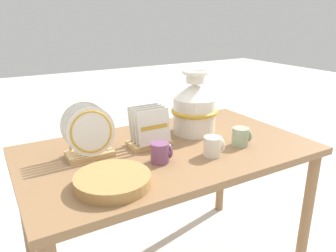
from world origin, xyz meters
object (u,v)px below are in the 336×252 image
object	(u,v)px
ceramic_vase	(194,107)
wicker_charger_stack	(113,181)
dish_rack_round_plates	(89,134)
mug_plum_glaze	(161,152)
dish_rack_square_plates	(149,132)
mug_cream_glaze	(213,146)
mug_sage_glaze	(241,136)

from	to	relation	value
ceramic_vase	wicker_charger_stack	world-z (taller)	ceramic_vase
dish_rack_round_plates	wicker_charger_stack	world-z (taller)	dish_rack_round_plates
wicker_charger_stack	mug_plum_glaze	size ratio (longest dim) A/B	3.22
dish_rack_square_plates	mug_cream_glaze	world-z (taller)	dish_rack_square_plates
wicker_charger_stack	mug_cream_glaze	distance (m)	0.50
dish_rack_square_plates	wicker_charger_stack	bearing A→B (deg)	-135.97
mug_plum_glaze	ceramic_vase	bearing A→B (deg)	35.34
ceramic_vase	wicker_charger_stack	distance (m)	0.70
dish_rack_round_plates	mug_sage_glaze	distance (m)	0.72
dish_rack_round_plates	mug_sage_glaze	size ratio (longest dim) A/B	2.67
ceramic_vase	dish_rack_round_plates	size ratio (longest dim) A/B	1.42
dish_rack_square_plates	wicker_charger_stack	world-z (taller)	dish_rack_square_plates
ceramic_vase	dish_rack_square_plates	size ratio (longest dim) A/B	1.66
dish_rack_round_plates	mug_sage_glaze	xyz separation A→B (m)	(0.68, -0.24, -0.06)
ceramic_vase	mug_sage_glaze	xyz separation A→B (m)	(0.09, -0.27, -0.10)
dish_rack_round_plates	mug_plum_glaze	distance (m)	0.33
mug_sage_glaze	mug_plum_glaze	bearing A→B (deg)	176.51
mug_sage_glaze	mug_plum_glaze	xyz separation A→B (m)	(-0.43, 0.03, 0.00)
wicker_charger_stack	mug_cream_glaze	bearing A→B (deg)	4.43
dish_rack_square_plates	mug_sage_glaze	size ratio (longest dim) A/B	2.29
dish_rack_round_plates	mug_sage_glaze	bearing A→B (deg)	-19.32
dish_rack_round_plates	ceramic_vase	bearing A→B (deg)	2.81
ceramic_vase	mug_plum_glaze	xyz separation A→B (m)	(-0.34, -0.24, -0.10)
mug_plum_glaze	dish_rack_round_plates	bearing A→B (deg)	139.30
mug_sage_glaze	mug_plum_glaze	world-z (taller)	same
ceramic_vase	wicker_charger_stack	size ratio (longest dim) A/B	1.18
dish_rack_round_plates	mug_cream_glaze	distance (m)	0.56
ceramic_vase	mug_plum_glaze	size ratio (longest dim) A/B	3.79
dish_rack_round_plates	wicker_charger_stack	size ratio (longest dim) A/B	0.83
dish_rack_round_plates	mug_plum_glaze	xyz separation A→B (m)	(0.25, -0.21, -0.06)
dish_rack_square_plates	mug_plum_glaze	world-z (taller)	dish_rack_square_plates
wicker_charger_stack	dish_rack_square_plates	bearing A→B (deg)	44.03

